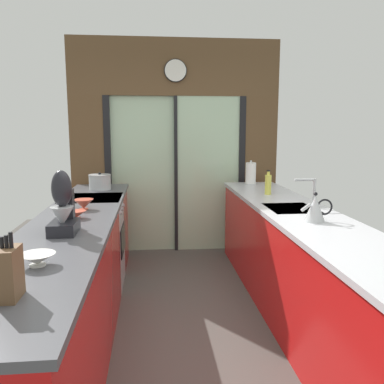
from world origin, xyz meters
TOP-DOWN VIEW (x-y plane):
  - ground_plane at (0.00, 0.60)m, footprint 5.04×7.60m
  - back_wall_unit at (0.00, 2.40)m, footprint 2.64×0.12m
  - left_counter_run at (-0.91, 0.13)m, footprint 0.62×3.80m
  - right_counter_run at (0.91, 0.30)m, footprint 0.62×3.80m
  - sink_faucet at (1.06, 0.55)m, footprint 0.19×0.02m
  - oven_range at (-0.91, 1.25)m, footprint 0.60×0.60m
  - mixing_bowl_near at (-0.89, -0.74)m, footprint 0.18×0.18m
  - mixing_bowl_mid at (-0.89, 0.33)m, footprint 0.15×0.15m
  - mixing_bowl_far at (-0.89, 0.67)m, footprint 0.17×0.17m
  - knife_block at (-0.89, -1.13)m, footprint 0.08×0.14m
  - stand_mixer at (-0.89, -0.11)m, footprint 0.17×0.27m
  - stock_pot at (-0.89, 1.77)m, footprint 0.25×0.25m
  - kettle at (0.89, 0.05)m, footprint 0.24×0.15m
  - soap_bottle_far at (0.89, 1.26)m, footprint 0.07×0.07m
  - paper_towel_roll at (0.89, 2.00)m, footprint 0.14×0.14m

SIDE VIEW (x-z plane):
  - ground_plane at x=0.00m, z-range -0.02..0.00m
  - oven_range at x=-0.91m, z-range 0.00..0.92m
  - right_counter_run at x=0.91m, z-range 0.00..0.92m
  - left_counter_run at x=-0.91m, z-range 0.01..0.93m
  - mixing_bowl_mid at x=-0.89m, z-range 0.92..0.98m
  - mixing_bowl_near at x=-0.89m, z-range 0.92..0.99m
  - mixing_bowl_far at x=-0.89m, z-range 0.92..1.01m
  - stock_pot at x=-0.89m, z-range 0.91..1.10m
  - kettle at x=0.89m, z-range 0.91..1.13m
  - soap_bottle_far at x=0.89m, z-range 0.90..1.16m
  - knife_block at x=-0.89m, z-range 0.89..1.17m
  - paper_towel_roll at x=0.89m, z-range 0.90..1.20m
  - stand_mixer at x=-0.89m, z-range 0.87..1.29m
  - sink_faucet at x=1.06m, z-range 0.96..1.22m
  - back_wall_unit at x=0.00m, z-range 0.17..2.87m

